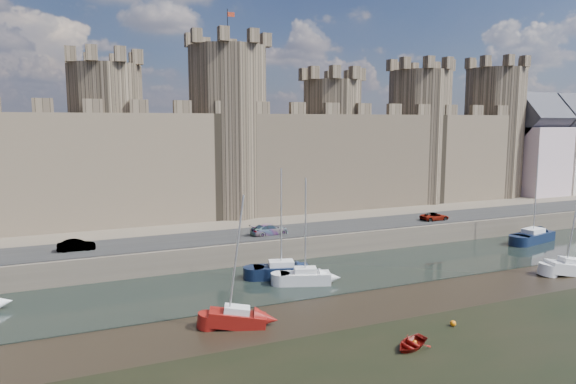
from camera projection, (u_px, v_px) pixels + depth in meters
name	position (u px, v px, depth m)	size (l,w,h in m)	color
water_channel	(282.00, 280.00, 50.35)	(160.00, 12.00, 0.08)	black
quay	(197.00, 210.00, 83.00)	(160.00, 60.00, 2.50)	#4C443A
road	(249.00, 235.00, 59.12)	(160.00, 7.00, 0.10)	black
castle	(211.00, 149.00, 70.39)	(108.50, 11.00, 29.00)	#42382B
car_1	(76.00, 245.00, 51.61)	(1.27, 3.64, 1.20)	gray
car_2	(269.00, 229.00, 58.97)	(1.83, 4.50, 1.31)	gray
car_3	(435.00, 217.00, 67.57)	(1.79, 3.88, 1.08)	gray
sailboat_1	(281.00, 270.00, 50.89)	(5.81, 3.45, 10.92)	black
sailboat_2	(305.00, 276.00, 48.89)	(5.07, 3.28, 10.21)	silver
sailboat_3	(533.00, 236.00, 65.98)	(6.79, 3.80, 11.23)	black
sailboat_4	(237.00, 317.00, 38.85)	(4.65, 2.98, 10.15)	maroon
sailboat_5	(571.00, 267.00, 52.21)	(5.32, 3.22, 10.75)	silver
dinghy_4	(411.00, 345.00, 35.11)	(1.99, 0.58, 2.78)	maroon
buoy_1	(415.00, 343.00, 35.70)	(0.37, 0.37, 0.37)	#CE5009
buoy_3	(453.00, 323.00, 39.02)	(0.46, 0.46, 0.46)	orange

